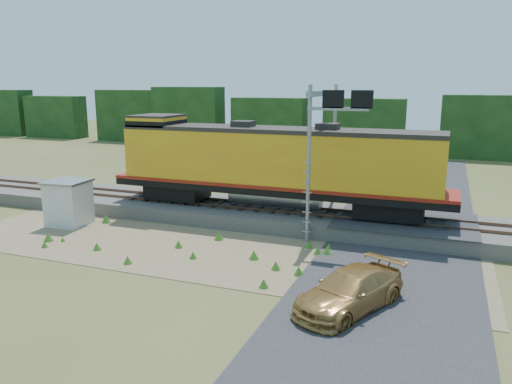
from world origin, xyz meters
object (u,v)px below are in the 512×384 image
at_px(signal_gantry, 328,124).
at_px(shed, 69,203).
at_px(locomotive, 271,163).
at_px(car, 350,291).

bearing_deg(signal_gantry, shed, -164.32).
distance_m(locomotive, car, 11.80).
bearing_deg(signal_gantry, car, -71.46).
xyz_separation_m(locomotive, car, (6.32, -9.59, -2.71)).
height_order(locomotive, signal_gantry, signal_gantry).
bearing_deg(shed, car, -22.17).
distance_m(shed, car, 17.37).
height_order(shed, car, shed).
height_order(shed, signal_gantry, signal_gantry).
bearing_deg(signal_gantry, locomotive, 168.38).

